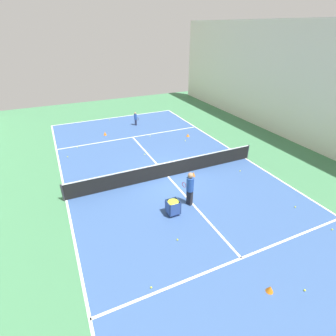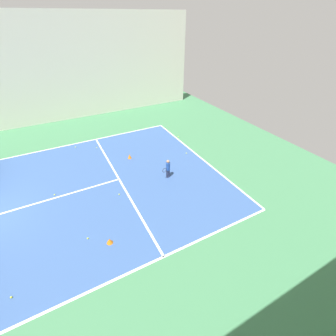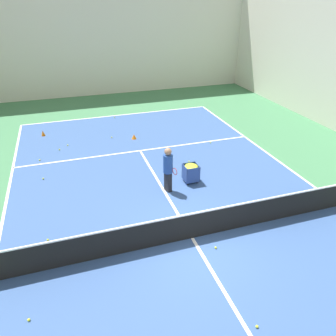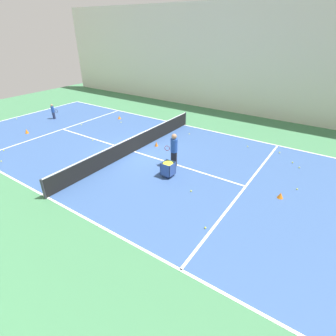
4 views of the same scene
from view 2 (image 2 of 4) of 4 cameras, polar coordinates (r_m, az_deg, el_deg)
line_baseline_near at (r=15.53m, az=7.75°, el=3.06°), size 11.60×0.10×0.00m
line_service_near at (r=13.52m, az=-12.32°, el=-2.79°), size 11.60×0.10×0.00m
player_near_baseline at (r=12.97m, az=-0.04°, el=0.07°), size 0.29×0.57×1.19m
training_cone_0 at (r=10.24m, az=-14.63°, el=-17.49°), size 0.27×0.27×0.24m
training_cone_1 at (r=15.28m, az=-9.73°, el=2.96°), size 0.24×0.24×0.31m
tennis_ball_2 at (r=10.32m, az=-35.00°, el=-25.30°), size 0.07×0.07×0.07m
tennis_ball_4 at (r=12.39m, az=-12.29°, el=-6.56°), size 0.07×0.07×0.07m
tennis_ball_6 at (r=17.89m, az=2.59°, el=7.92°), size 0.07×0.07×0.07m
tennis_ball_9 at (r=17.73m, az=-22.47°, el=4.93°), size 0.07×0.07×0.07m
tennis_ball_12 at (r=13.53m, az=-26.87°, el=-6.07°), size 0.07×0.07×0.07m
tennis_ball_15 at (r=17.12m, az=-17.69°, el=4.93°), size 0.07×0.07×0.07m
tennis_ball_16 at (r=10.70m, az=-19.70°, el=-16.47°), size 0.07×0.07×0.07m
tennis_ball_17 at (r=15.70m, az=4.67°, el=3.78°), size 0.07×0.07×0.07m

